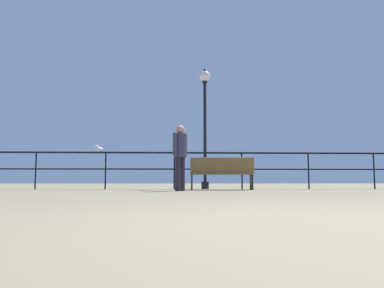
{
  "coord_description": "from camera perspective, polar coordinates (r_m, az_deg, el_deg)",
  "views": [
    {
      "loc": [
        -0.96,
        -2.25,
        0.25
      ],
      "look_at": [
        -0.5,
        8.25,
        1.27
      ],
      "focal_mm": 35.22,
      "sensor_mm": 36.0,
      "label": 1
    }
  ],
  "objects": [
    {
      "name": "pier_railing",
      "position": [
        11.05,
        2.47,
        -2.7
      ],
      "size": [
        25.88,
        0.05,
        1.08
      ],
      "color": "black",
      "rests_on": "ground_plane"
    },
    {
      "name": "lamppost_center",
      "position": [
        11.51,
        1.96,
        4.99
      ],
      "size": [
        0.33,
        0.33,
        3.71
      ],
      "color": "black",
      "rests_on": "ground_plane"
    },
    {
      "name": "ground_plane",
      "position": [
        2.46,
        20.92,
        -11.0
      ],
      "size": [
        60.0,
        60.0,
        0.0
      ],
      "primitive_type": "plane",
      "color": "#887C5C"
    },
    {
      "name": "person_by_bench",
      "position": [
        9.13,
        -1.81,
        -1.37
      ],
      "size": [
        0.36,
        0.43,
        1.59
      ],
      "color": "#241E2D",
      "rests_on": "ground_plane"
    },
    {
      "name": "seagull_on_rail",
      "position": [
        11.24,
        -13.93,
        -0.7
      ],
      "size": [
        0.28,
        0.35,
        0.19
      ],
      "color": "silver",
      "rests_on": "pier_railing"
    },
    {
      "name": "bench_near_left",
      "position": [
        10.22,
        4.53,
        -4.19
      ],
      "size": [
        1.72,
        0.68,
        0.87
      ],
      "color": "brown",
      "rests_on": "ground_plane"
    }
  ]
}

